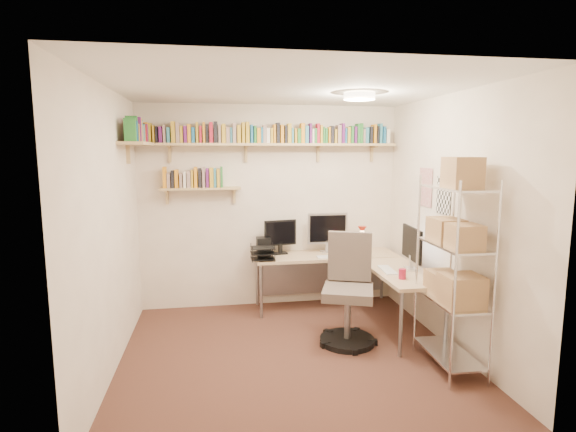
# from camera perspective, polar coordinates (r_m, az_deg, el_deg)

# --- Properties ---
(ground) EXTENTS (3.20, 3.20, 0.00)m
(ground) POSITION_cam_1_polar(r_m,az_deg,el_deg) (4.54, 0.34, -17.11)
(ground) COLOR #44271D
(ground) RESTS_ON ground
(room_shell) EXTENTS (3.24, 3.04, 2.52)m
(room_shell) POSITION_cam_1_polar(r_m,az_deg,el_deg) (4.12, 0.42, 2.75)
(room_shell) COLOR beige
(room_shell) RESTS_ON ground
(wall_shelves) EXTENTS (3.12, 1.09, 0.80)m
(wall_shelves) POSITION_cam_1_polar(r_m,az_deg,el_deg) (5.34, -6.47, 9.12)
(wall_shelves) COLOR tan
(wall_shelves) RESTS_ON ground
(corner_desk) EXTENTS (1.81, 1.77, 1.18)m
(corner_desk) POSITION_cam_1_polar(r_m,az_deg,el_deg) (5.37, 5.88, -5.49)
(corner_desk) COLOR #CCB484
(corner_desk) RESTS_ON ground
(office_chair) EXTENTS (0.63, 0.64, 1.11)m
(office_chair) POSITION_cam_1_polar(r_m,az_deg,el_deg) (4.70, 7.65, -10.13)
(office_chair) COLOR black
(office_chair) RESTS_ON ground
(wire_rack) EXTENTS (0.39, 0.76, 1.90)m
(wire_rack) POSITION_cam_1_polar(r_m,az_deg,el_deg) (4.17, 20.44, -4.24)
(wire_rack) COLOR silver
(wire_rack) RESTS_ON ground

